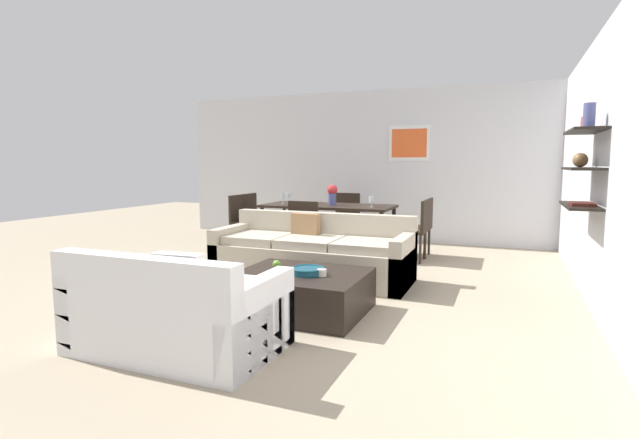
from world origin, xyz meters
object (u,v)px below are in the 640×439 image
(apple_on_coffee_table, at_px, (277,264))
(dining_chair_right_far, at_px, (421,223))
(wine_glass_left_far, at_px, (289,195))
(decorative_bowl, at_px, (308,270))
(dining_chair_right_near, at_px, (416,226))
(dining_chair_head, at_px, (346,215))
(dining_chair_left_far, at_px, (255,215))
(sofa_beige, at_px, (313,255))
(coffee_table, at_px, (301,292))
(dining_chair_left_near, at_px, (243,218))
(dining_table, at_px, (328,209))
(candle_jar, at_px, (322,273))
(dining_chair_foot, at_px, (306,227))
(loveseat_white, at_px, (176,313))
(centerpiece_vase, at_px, (332,194))
(wine_glass_right_near, at_px, (372,200))
(wine_glass_left_near, at_px, (283,197))

(apple_on_coffee_table, distance_m, dining_chair_right_far, 3.20)
(wine_glass_left_far, bearing_deg, dining_chair_right_far, 2.43)
(decorative_bowl, bearing_deg, dining_chair_right_near, 79.84)
(dining_chair_head, bearing_deg, apple_on_coffee_table, -81.50)
(dining_chair_left_far, bearing_deg, apple_on_coffee_table, -57.17)
(sofa_beige, relative_size, decorative_bowl, 7.63)
(decorative_bowl, bearing_deg, apple_on_coffee_table, 164.59)
(coffee_table, bearing_deg, dining_chair_left_near, 129.78)
(coffee_table, bearing_deg, decorative_bowl, -23.51)
(apple_on_coffee_table, relative_size, dining_table, 0.04)
(candle_jar, bearing_deg, dining_chair_foot, 116.82)
(loveseat_white, height_order, wine_glass_left_far, wine_glass_left_far)
(decorative_bowl, distance_m, candle_jar, 0.15)
(dining_chair_head, bearing_deg, loveseat_white, -85.84)
(dining_chair_right_far, distance_m, centerpiece_vase, 1.44)
(dining_table, relative_size, dining_chair_head, 2.32)
(decorative_bowl, bearing_deg, dining_chair_right_far, 81.13)
(coffee_table, distance_m, wine_glass_right_near, 2.91)
(dining_chair_left_far, bearing_deg, dining_chair_head, 24.69)
(loveseat_white, relative_size, coffee_table, 1.26)
(dining_chair_right_far, distance_m, dining_chair_left_near, 2.89)
(dining_chair_foot, relative_size, wine_glass_left_near, 5.27)
(dining_table, relative_size, wine_glass_right_near, 12.63)
(candle_jar, bearing_deg, dining_chair_left_near, 131.91)
(dining_chair_head, bearing_deg, dining_chair_right_near, -36.73)
(decorative_bowl, bearing_deg, wine_glass_left_far, 118.38)
(dining_chair_foot, bearing_deg, decorative_bowl, -66.24)
(coffee_table, xyz_separation_m, dining_chair_left_near, (-2.28, 2.74, 0.31))
(sofa_beige, relative_size, dining_chair_right_far, 2.70)
(loveseat_white, xyz_separation_m, dining_table, (-0.36, 4.14, 0.39))
(apple_on_coffee_table, height_order, wine_glass_left_far, wine_glass_left_far)
(coffee_table, bearing_deg, dining_chair_right_far, 79.61)
(coffee_table, bearing_deg, sofa_beige, 107.85)
(dining_chair_left_near, relative_size, wine_glass_left_far, 5.14)
(dining_chair_left_far, bearing_deg, dining_chair_foot, -36.73)
(decorative_bowl, bearing_deg, dining_table, 107.37)
(dining_chair_left_near, bearing_deg, dining_table, 8.16)
(dining_chair_foot, distance_m, dining_chair_left_near, 1.57)
(dining_chair_right_far, bearing_deg, dining_table, -171.84)
(dining_chair_foot, xyz_separation_m, wine_glass_left_near, (-0.74, 0.75, 0.36))
(sofa_beige, distance_m, wine_glass_left_far, 2.26)
(dining_chair_right_far, relative_size, wine_glass_right_near, 5.43)
(decorative_bowl, height_order, dining_chair_head, dining_chair_head)
(dining_chair_left_far, distance_m, wine_glass_left_near, 0.84)
(loveseat_white, xyz_separation_m, candle_jar, (0.72, 1.14, 0.12))
(dining_chair_head, xyz_separation_m, dining_chair_right_far, (1.43, -0.66, 0.00))
(sofa_beige, xyz_separation_m, wine_glass_left_far, (-1.20, 1.83, 0.58))
(dining_chair_right_far, distance_m, wine_glass_left_far, 2.20)
(dining_chair_right_near, distance_m, wine_glass_right_near, 0.78)
(coffee_table, relative_size, centerpiece_vase, 3.72)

